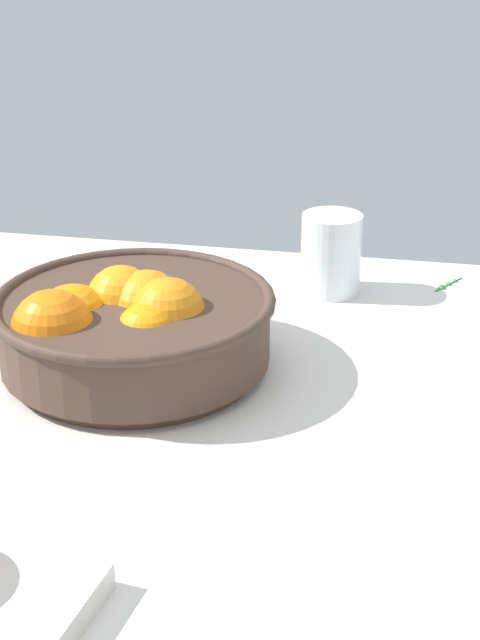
{
  "coord_description": "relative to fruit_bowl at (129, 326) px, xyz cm",
  "views": [
    {
      "loc": [
        14.98,
        -81.37,
        45.32
      ],
      "look_at": [
        -1.88,
        2.79,
        6.82
      ],
      "focal_mm": 54.21,
      "sensor_mm": 36.0,
      "label": 1
    }
  ],
  "objects": [
    {
      "name": "ground_plane",
      "position": [
        13.41,
        -3.3,
        -6.43
      ],
      "size": [
        143.99,
        82.3,
        3.0
      ],
      "primitive_type": "cube",
      "color": "silver"
    },
    {
      "name": "fruit_bowl",
      "position": [
        0.0,
        0.0,
        0.0
      ],
      "size": [
        28.61,
        28.61,
        10.51
      ],
      "color": "#473328",
      "rests_on": "ground_plane"
    },
    {
      "name": "second_glass",
      "position": [
        17.65,
        25.07,
        -0.63
      ],
      "size": [
        7.31,
        7.31,
        9.81
      ],
      "color": "white",
      "rests_on": "ground_plane"
    },
    {
      "name": "herb_sprig_1",
      "position": [
        31.77,
        29.62,
        -4.66
      ],
      "size": [
        3.44,
        5.33,
        0.99
      ],
      "color": "#38763D",
      "rests_on": "ground_plane"
    }
  ]
}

